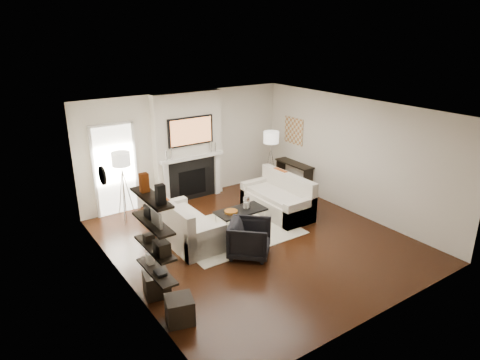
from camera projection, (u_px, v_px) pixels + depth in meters
room_envelope at (257, 179)px, 8.38m from camera, size 6.00×6.00×6.00m
chimney_breast at (188, 147)px, 10.61m from camera, size 1.80×0.25×2.70m
fireplace_surround at (192, 180)px, 10.79m from camera, size 1.30×0.02×1.04m
firebox at (192, 182)px, 10.81m from camera, size 0.75×0.02×0.65m
mantel_pilaster_l at (167, 185)px, 10.37m from camera, size 0.12×0.08×1.10m
mantel_pilaster_r at (217, 174)px, 11.14m from camera, size 0.12×0.08×1.10m
mantel_shelf at (192, 157)px, 10.54m from camera, size 1.70×0.18×0.07m
tv_body at (191, 131)px, 10.34m from camera, size 1.20×0.06×0.70m
tv_screen at (191, 131)px, 10.31m from camera, size 1.10×0.00×0.62m
candlestick_l_tall at (171, 154)px, 10.20m from camera, size 0.04×0.04×0.30m
candlestick_l_short at (166, 156)px, 10.14m from camera, size 0.04×0.04×0.24m
candlestick_r_tall at (211, 147)px, 10.78m from camera, size 0.04×0.04×0.30m
candlestick_r_short at (215, 147)px, 10.86m from camera, size 0.04×0.04×0.24m
hallway_panel at (115, 171)px, 9.81m from camera, size 0.90×0.02×2.10m
door_trim_l at (94, 175)px, 9.54m from camera, size 0.06×0.06×2.16m
door_trim_r at (135, 167)px, 10.05m from camera, size 0.06×0.06×2.16m
door_trim_top at (111, 124)px, 9.43m from camera, size 1.02×0.06×0.06m
rug at (233, 231)px, 9.24m from camera, size 2.60×2.00×0.01m
loveseat_left_base at (186, 231)px, 8.77m from camera, size 0.85×1.80×0.42m
loveseat_left_back at (171, 221)px, 8.49m from camera, size 0.18×1.80×0.80m
loveseat_left_arm_n at (206, 243)px, 8.12m from camera, size 0.85×0.18×0.60m
loveseat_left_arm_s at (169, 214)px, 9.37m from camera, size 0.85×0.18×0.60m
loveseat_left_cushion at (188, 219)px, 8.71m from camera, size 0.63×1.44×0.10m
pillow_left_orange at (164, 207)px, 8.65m from camera, size 0.10×0.42×0.42m
pillow_left_charcoal at (177, 217)px, 8.19m from camera, size 0.10×0.40×0.40m
loveseat_right_base at (277, 205)px, 10.05m from camera, size 0.85×1.80×0.42m
loveseat_right_back at (288, 190)px, 10.12m from camera, size 0.18×1.80×0.80m
loveseat_right_arm_n at (300, 213)px, 9.39m from camera, size 0.85×0.18×0.60m
loveseat_right_arm_s at (256, 191)px, 10.65m from camera, size 0.85×0.18×0.60m
loveseat_right_cushion at (275, 195)px, 9.94m from camera, size 0.63×1.44×0.10m
pillow_right_orange at (280, 178)px, 10.29m from camera, size 0.10×0.42×0.42m
pillow_right_charcoal at (297, 186)px, 9.82m from camera, size 0.10×0.40×0.40m
coffee_table at (241, 211)px, 9.27m from camera, size 1.10×0.55×0.04m
coffee_leg_nw at (227, 229)px, 8.90m from camera, size 0.02×0.02×0.38m
coffee_leg_ne at (265, 218)px, 9.43m from camera, size 0.02×0.02×0.38m
coffee_leg_sw at (216, 222)px, 9.24m from camera, size 0.02×0.02×0.38m
coffee_leg_se at (253, 211)px, 9.77m from camera, size 0.02×0.02×0.38m
hurricane_glass at (246, 203)px, 9.29m from camera, size 0.14×0.14×0.25m
hurricane_candle at (246, 205)px, 9.31m from camera, size 0.10×0.10×0.15m
copper_bowl at (231, 212)px, 9.12m from camera, size 0.29×0.29×0.05m
armchair at (250, 237)px, 8.15m from camera, size 1.03×1.03×0.77m
lamp_left_post at (124, 195)px, 9.59m from camera, size 0.02×0.02×1.20m
lamp_left_shade at (121, 159)px, 9.30m from camera, size 0.40×0.40×0.30m
lamp_left_leg_a at (129, 194)px, 9.64m from camera, size 0.25×0.02×1.23m
lamp_left_leg_b at (121, 194)px, 9.63m from camera, size 0.14×0.22×1.23m
lamp_left_leg_c at (124, 197)px, 9.48m from camera, size 0.14×0.22×1.23m
lamp_right_post at (270, 168)px, 11.40m from camera, size 0.02×0.02×1.20m
lamp_right_shade at (271, 137)px, 11.11m from camera, size 0.40×0.40×0.30m
lamp_right_leg_a at (274, 168)px, 11.45m from camera, size 0.25×0.02×1.23m
lamp_right_leg_b at (267, 168)px, 11.44m from camera, size 0.14×0.22×1.23m
lamp_right_leg_c at (271, 170)px, 11.29m from camera, size 0.14×0.22×1.23m
console_top at (294, 164)px, 11.35m from camera, size 0.35×1.20×0.04m
console_leg_n at (308, 183)px, 11.05m from camera, size 0.30×0.04×0.71m
console_leg_s at (281, 172)px, 11.90m from camera, size 0.30×0.04×0.71m
wall_art at (294, 131)px, 11.35m from camera, size 0.03×0.70×0.70m
shelf_bottom at (157, 271)px, 6.43m from camera, size 0.25×1.00×0.03m
shelf_lower at (155, 248)px, 6.30m from camera, size 0.25×1.00×0.04m
shelf_upper at (153, 223)px, 6.16m from camera, size 0.25×1.00×0.04m
shelf_top at (151, 197)px, 6.02m from camera, size 0.25×1.00×0.04m
decor_magfile_a at (160, 195)px, 5.70m from camera, size 0.12×0.10×0.28m
decor_magfile_b at (144, 183)px, 6.14m from camera, size 0.12×0.10×0.28m
decor_frame_a at (156, 219)px, 6.00m from camera, size 0.04×0.30×0.22m
decor_frame_b at (147, 212)px, 6.26m from camera, size 0.04×0.22×0.18m
decor_wine_rack at (162, 248)px, 6.05m from camera, size 0.18×0.25×0.20m
decor_box_small at (149, 238)px, 6.43m from camera, size 0.15×0.12×0.12m
decor_books at (160, 273)px, 6.31m from camera, size 0.14×0.20×0.05m
decor_box_tall at (150, 259)px, 6.57m from camera, size 0.10×0.10×0.18m
clock_rim at (102, 176)px, 7.51m from camera, size 0.04×0.34×0.34m
clock_face at (104, 175)px, 7.52m from camera, size 0.01×0.29×0.29m
ottoman_near at (157, 284)px, 7.00m from camera, size 0.47×0.47×0.40m
ottoman_far at (180, 310)px, 6.36m from camera, size 0.50×0.50×0.40m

